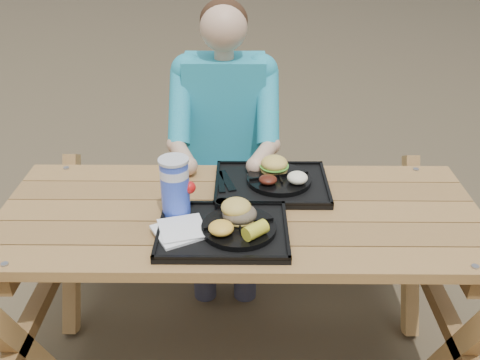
{
  "coord_description": "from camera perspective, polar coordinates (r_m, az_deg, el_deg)",
  "views": [
    {
      "loc": [
        0.01,
        -1.7,
        1.81
      ],
      "look_at": [
        0.0,
        0.0,
        0.88
      ],
      "focal_mm": 40.0,
      "sensor_mm": 36.0,
      "label": 1
    }
  ],
  "objects": [
    {
      "name": "mac_cheese",
      "position": [
        1.79,
        -2.02,
        -5.13
      ],
      "size": [
        0.09,
        0.09,
        0.04
      ],
      "primitive_type": "ellipsoid",
      "color": "gold",
      "rests_on": "plate_near"
    },
    {
      "name": "plate_near",
      "position": [
        1.85,
        -0.12,
        -5.1
      ],
      "size": [
        0.26,
        0.26,
        0.02
      ],
      "primitive_type": "cylinder",
      "color": "black",
      "rests_on": "tray_near"
    },
    {
      "name": "ground",
      "position": [
        2.48,
        -0.0,
        -18.17
      ],
      "size": [
        60.0,
        60.0,
        0.0
      ],
      "primitive_type": "plane",
      "color": "#999999",
      "rests_on": "ground"
    },
    {
      "name": "corn_cob",
      "position": [
        1.77,
        1.65,
        -5.38
      ],
      "size": [
        0.12,
        0.12,
        0.05
      ],
      "primitive_type": null,
      "rotation": [
        0.0,
        0.0,
        0.73
      ],
      "color": "gold",
      "rests_on": "plate_near"
    },
    {
      "name": "plate_far",
      "position": [
        2.15,
        4.17,
        0.06
      ],
      "size": [
        0.26,
        0.26,
        0.02
      ],
      "primitive_type": "cylinder",
      "color": "black",
      "rests_on": "tray_far"
    },
    {
      "name": "tray_near",
      "position": [
        1.86,
        -1.82,
        -5.52
      ],
      "size": [
        0.45,
        0.35,
        0.02
      ],
      "primitive_type": "cube",
      "color": "black",
      "rests_on": "picnic_table"
    },
    {
      "name": "picnic_table",
      "position": [
        2.22,
        -0.0,
        -11.52
      ],
      "size": [
        1.8,
        1.49,
        0.75
      ],
      "primitive_type": null,
      "color": "#999999",
      "rests_on": "ground"
    },
    {
      "name": "diner",
      "position": [
        2.66,
        -1.56,
        2.65
      ],
      "size": [
        0.48,
        0.84,
        1.28
      ],
      "primitive_type": null,
      "color": "#1B94C1",
      "rests_on": "ground"
    },
    {
      "name": "condiment_bbq",
      "position": [
        1.96,
        -1.91,
        -2.68
      ],
      "size": [
        0.06,
        0.06,
        0.03
      ],
      "primitive_type": "cylinder",
      "color": "black",
      "rests_on": "tray_near"
    },
    {
      "name": "napkin_stack",
      "position": [
        1.85,
        -6.54,
        -5.4
      ],
      "size": [
        0.21,
        0.21,
        0.02
      ],
      "primitive_type": "cube",
      "rotation": [
        0.0,
        0.0,
        0.5
      ],
      "color": "white",
      "rests_on": "tray_near"
    },
    {
      "name": "soda_cup",
      "position": [
        1.91,
        -6.94,
        -0.78
      ],
      "size": [
        0.1,
        0.1,
        0.21
      ],
      "primitive_type": "cylinder",
      "color": "blue",
      "rests_on": "tray_near"
    },
    {
      "name": "burger",
      "position": [
        2.17,
        3.69,
        2.12
      ],
      "size": [
        0.11,
        0.11,
        0.1
      ],
      "primitive_type": null,
      "color": "gold",
      "rests_on": "plate_far"
    },
    {
      "name": "baked_beans",
      "position": [
        2.09,
        3.0,
        0.04
      ],
      "size": [
        0.07,
        0.07,
        0.03
      ],
      "primitive_type": "ellipsoid",
      "color": "#48180E",
      "rests_on": "plate_far"
    },
    {
      "name": "tray_far",
      "position": [
        2.15,
        3.37,
        -0.53
      ],
      "size": [
        0.45,
        0.35,
        0.02
      ],
      "primitive_type": "cube",
      "color": "black",
      "rests_on": "picnic_table"
    },
    {
      "name": "condiment_mustard",
      "position": [
        1.95,
        0.15,
        -2.98
      ],
      "size": [
        0.04,
        0.04,
        0.03
      ],
      "primitive_type": "cylinder",
      "color": "gold",
      "rests_on": "tray_near"
    },
    {
      "name": "sandwich",
      "position": [
        1.84,
        -0.05,
        -2.72
      ],
      "size": [
        0.11,
        0.11,
        0.12
      ],
      "primitive_type": null,
      "color": "gold",
      "rests_on": "plate_near"
    },
    {
      "name": "cutlery_far",
      "position": [
        2.15,
        -1.41,
        -0.06
      ],
      "size": [
        0.08,
        0.18,
        0.01
      ],
      "primitive_type": "cube",
      "rotation": [
        0.0,
        0.0,
        0.29
      ],
      "color": "black",
      "rests_on": "tray_far"
    },
    {
      "name": "potato_salad",
      "position": [
        2.1,
        6.14,
        0.25
      ],
      "size": [
        0.08,
        0.08,
        0.05
      ],
      "primitive_type": "ellipsoid",
      "color": "white",
      "rests_on": "plate_far"
    }
  ]
}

